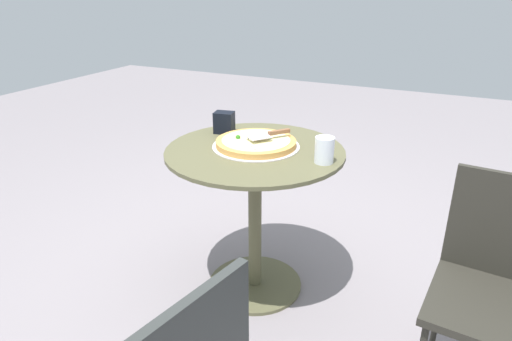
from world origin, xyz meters
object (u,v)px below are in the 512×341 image
pizza_on_tray (256,143)px  patio_chair_near (499,280)px  drinking_cup (324,150)px  napkin_dispenser (224,122)px  patio_table (255,193)px  pizza_server (270,134)px

pizza_on_tray → patio_chair_near: size_ratio=0.48×
pizza_on_tray → drinking_cup: drinking_cup is taller
drinking_cup → napkin_dispenser: drinking_cup is taller
patio_chair_near → patio_table: bearing=-10.7°
pizza_server → napkin_dispenser: 0.30m
patio_table → pizza_on_tray: 0.24m
drinking_cup → patio_chair_near: bearing=166.1°
patio_table → napkin_dispenser: (0.24, -0.15, 0.28)m
drinking_cup → pizza_on_tray: bearing=-9.3°
patio_table → pizza_server: pizza_server is taller
napkin_dispenser → patio_chair_near: 1.37m
patio_table → pizza_on_tray: size_ratio=2.02×
pizza_server → napkin_dispenser: (0.28, -0.08, -0.00)m
napkin_dispenser → patio_chair_near: (-1.29, 0.35, -0.31)m
patio_table → patio_chair_near: size_ratio=0.97×
napkin_dispenser → patio_chair_near: size_ratio=0.13×
pizza_on_tray → napkin_dispenser: bearing=-26.9°
napkin_dispenser → patio_chair_near: bearing=-25.9°
pizza_server → patio_chair_near: (-1.00, 0.27, -0.32)m
pizza_server → drinking_cup: bearing=162.3°
patio_chair_near → napkin_dispenser: bearing=-15.2°
pizza_server → drinking_cup: 0.31m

